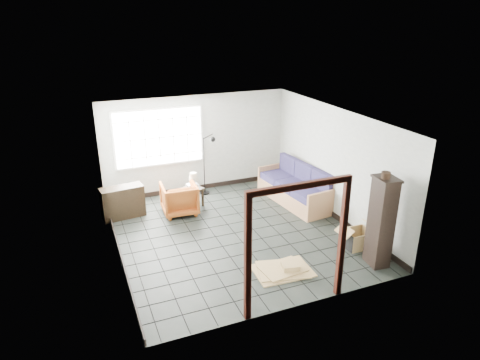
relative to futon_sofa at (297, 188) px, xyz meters
name	(u,v)px	position (x,y,z in m)	size (l,w,h in m)	color
ground	(235,233)	(-2.11, -0.99, -0.36)	(5.50, 5.50, 0.00)	black
room_shell	(234,161)	(-2.11, -0.96, 1.32)	(5.02, 5.52, 2.61)	#A2A7A0
window_panel	(159,137)	(-3.11, 1.71, 1.24)	(2.32, 0.08, 1.52)	silver
doorway_trim	(298,232)	(-2.11, -3.69, 1.02)	(1.80, 0.08, 2.20)	#33120B
futon_sofa	(297,188)	(0.00, 0.00, 0.00)	(1.10, 2.34, 1.00)	#AF7D4F
armchair	(179,197)	(-2.97, 0.48, 0.06)	(0.81, 0.76, 0.84)	#993B16
side_table	(192,191)	(-2.56, 0.74, 0.04)	(0.58, 0.58, 0.49)	black
table_lamp	(193,177)	(-2.50, 0.81, 0.39)	(0.26, 0.26, 0.37)	black
projector	(192,186)	(-2.55, 0.78, 0.18)	(0.28, 0.23, 0.09)	silver
floor_lamp	(208,162)	(-1.93, 1.34, 0.53)	(0.44, 0.38, 1.66)	black
console_shelf	(123,202)	(-4.26, 0.77, 0.02)	(1.02, 0.50, 0.76)	black
tall_shelf	(381,221)	(-0.02, -3.17, 0.55)	(0.43, 0.53, 1.79)	black
pot	(386,175)	(-0.07, -3.20, 1.49)	(0.20, 0.20, 0.12)	black
open_box	(357,238)	(0.04, -2.49, -0.18)	(0.89, 0.45, 0.50)	#A1854E
cardboard_pile	(284,269)	(-1.81, -2.74, -0.32)	(1.12, 0.91, 0.16)	#A1854E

